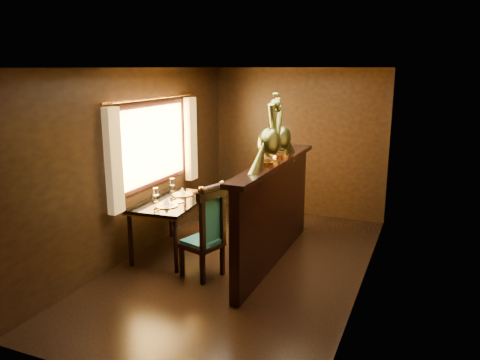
{
  "coord_description": "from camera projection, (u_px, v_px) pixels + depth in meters",
  "views": [
    {
      "loc": [
        2.14,
        -5.18,
        2.51
      ],
      "look_at": [
        -0.21,
        0.43,
        1.03
      ],
      "focal_mm": 35.0,
      "sensor_mm": 36.0,
      "label": 1
    }
  ],
  "objects": [
    {
      "name": "peacock_left",
      "position": [
        269.0,
        129.0,
        5.55
      ],
      "size": [
        0.27,
        0.71,
        0.85
      ],
      "primitive_type": null,
      "color": "#174736",
      "rests_on": "partition"
    },
    {
      "name": "peacock_right",
      "position": [
        282.0,
        128.0,
        6.0
      ],
      "size": [
        0.25,
        0.65,
        0.78
      ],
      "primitive_type": null,
      "color": "#174736",
      "rests_on": "partition"
    },
    {
      "name": "ground",
      "position": [
        242.0,
        266.0,
        6.04
      ],
      "size": [
        5.0,
        5.0,
        0.0
      ],
      "primitive_type": "plane",
      "color": "black",
      "rests_on": "ground"
    },
    {
      "name": "room_shell",
      "position": [
        236.0,
        145.0,
        5.71
      ],
      "size": [
        3.04,
        5.04,
        2.52
      ],
      "color": "black",
      "rests_on": "ground"
    },
    {
      "name": "dining_table",
      "position": [
        172.0,
        205.0,
        6.33
      ],
      "size": [
        0.88,
        1.34,
        0.96
      ],
      "rotation": [
        0.0,
        0.0,
        0.08
      ],
      "color": "black",
      "rests_on": "ground"
    },
    {
      "name": "chair_right",
      "position": [
        272.0,
        194.0,
        6.8
      ],
      "size": [
        0.63,
        0.65,
        1.35
      ],
      "rotation": [
        0.0,
        0.0,
        -0.37
      ],
      "color": "black",
      "rests_on": "ground"
    },
    {
      "name": "partition",
      "position": [
        274.0,
        210.0,
        6.02
      ],
      "size": [
        0.26,
        2.7,
        1.36
      ],
      "color": "black",
      "rests_on": "ground"
    },
    {
      "name": "chair_left",
      "position": [
        208.0,
        229.0,
        5.56
      ],
      "size": [
        0.54,
        0.55,
        1.2
      ],
      "rotation": [
        0.0,
        0.0,
        -0.29
      ],
      "color": "black",
      "rests_on": "ground"
    }
  ]
}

